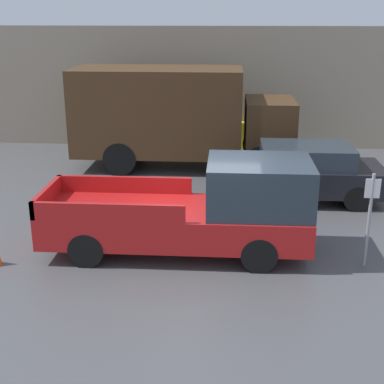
{
  "coord_description": "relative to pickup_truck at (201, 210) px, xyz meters",
  "views": [
    {
      "loc": [
        0.49,
        -10.78,
        5.07
      ],
      "look_at": [
        -0.32,
        0.98,
        1.05
      ],
      "focal_mm": 50.0,
      "sensor_mm": 36.0,
      "label": 1
    }
  ],
  "objects": [
    {
      "name": "delivery_truck",
      "position": [
        -1.21,
        6.79,
        0.82
      ],
      "size": [
        7.26,
        2.51,
        3.3
      ],
      "color": "#472D19",
      "rests_on": "ground"
    },
    {
      "name": "pickup_truck",
      "position": [
        0.0,
        0.0,
        0.0
      ],
      "size": [
        5.74,
        1.95,
        2.1
      ],
      "color": "red",
      "rests_on": "ground"
    },
    {
      "name": "car",
      "position": [
        2.63,
        3.68,
        -0.17
      ],
      "size": [
        4.5,
        1.92,
        1.56
      ],
      "color": "black",
      "rests_on": "ground"
    },
    {
      "name": "newspaper_box",
      "position": [
        1.0,
        9.48,
        -0.46
      ],
      "size": [
        0.45,
        0.4,
        1.02
      ],
      "color": "gold",
      "rests_on": "ground"
    },
    {
      "name": "ground_plane",
      "position": [
        0.06,
        0.02,
        -0.97
      ],
      "size": [
        60.0,
        60.0,
        0.0
      ],
      "primitive_type": "plane",
      "color": "#4C4C4F"
    },
    {
      "name": "building_wall",
      "position": [
        0.06,
        9.81,
        1.29
      ],
      "size": [
        28.0,
        0.15,
        4.54
      ],
      "color": "gray",
      "rests_on": "ground"
    },
    {
      "name": "parking_sign",
      "position": [
        3.45,
        -0.45,
        0.17
      ],
      "size": [
        0.3,
        0.07,
        2.01
      ],
      "color": "gray",
      "rests_on": "ground"
    }
  ]
}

